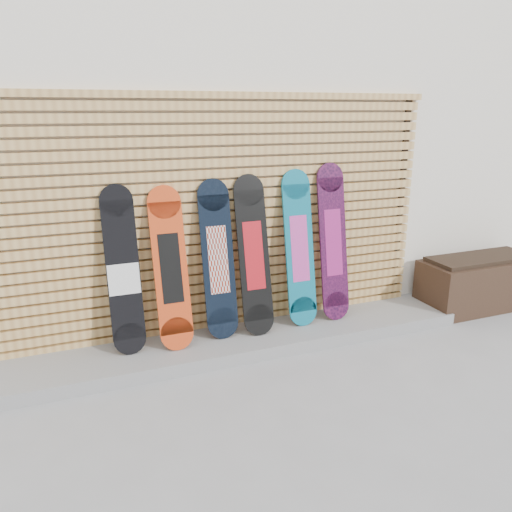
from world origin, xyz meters
The scene contains 11 objects.
ground centered at (0.00, 0.00, 0.00)m, with size 80.00×80.00×0.00m, color gray.
building centered at (0.50, 3.50, 1.80)m, with size 12.00×5.00×3.60m, color silver.
concrete_step centered at (-0.15, 0.68, 0.06)m, with size 4.60×0.70×0.12m, color gray.
slat_wall centered at (-0.15, 0.97, 1.21)m, with size 4.26×0.08×2.29m.
planter_box centered at (2.73, 0.63, 0.29)m, with size 1.33×0.55×0.60m.
snowboard_0 centered at (-1.07, 0.79, 0.83)m, with size 0.28×0.30×1.44m.
snowboard_1 centered at (-0.67, 0.76, 0.82)m, with size 0.29×0.37×1.41m.
snowboard_2 centered at (-0.23, 0.80, 0.84)m, with size 0.29×0.30×1.44m.
snowboard_3 centered at (0.10, 0.77, 0.85)m, with size 0.29×0.35×1.47m.
snowboard_4 centered at (0.58, 0.79, 0.86)m, with size 0.29×0.31×1.49m.
snowboard_5 centered at (0.95, 0.79, 0.89)m, with size 0.29×0.30×1.54m.
Camera 1 is at (-1.49, -3.34, 2.15)m, focal length 35.00 mm.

